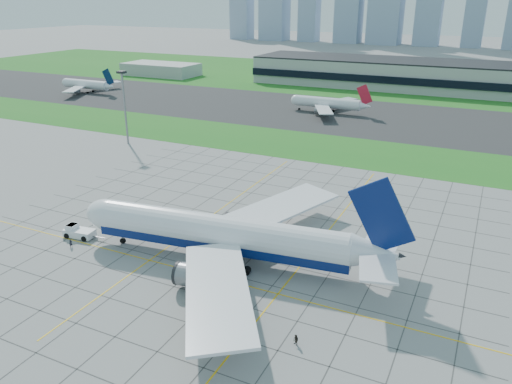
% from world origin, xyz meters
% --- Properties ---
extents(ground, '(1400.00, 1400.00, 0.00)m').
position_xyz_m(ground, '(0.00, 0.00, 0.00)').
color(ground, gray).
rests_on(ground, ground).
extents(grass_median, '(700.00, 35.00, 0.04)m').
position_xyz_m(grass_median, '(0.00, 90.00, 0.02)').
color(grass_median, '#227020').
rests_on(grass_median, ground).
extents(asphalt_taxiway, '(700.00, 75.00, 0.04)m').
position_xyz_m(asphalt_taxiway, '(0.00, 145.00, 0.03)').
color(asphalt_taxiway, '#383838').
rests_on(asphalt_taxiway, ground).
extents(grass_far, '(700.00, 145.00, 0.04)m').
position_xyz_m(grass_far, '(0.00, 255.00, 0.02)').
color(grass_far, '#227020').
rests_on(grass_far, ground).
extents(apron_markings, '(120.00, 130.00, 0.03)m').
position_xyz_m(apron_markings, '(0.43, 11.09, 0.02)').
color(apron_markings, '#474744').
rests_on(apron_markings, ground).
extents(terminal, '(260.00, 43.00, 15.80)m').
position_xyz_m(terminal, '(40.00, 229.87, 7.89)').
color(terminal, '#B7B7B2').
rests_on(terminal, ground).
extents(service_block, '(50.00, 25.00, 8.00)m').
position_xyz_m(service_block, '(-160.00, 210.00, 4.00)').
color(service_block, '#B7B7B2').
rests_on(service_block, ground).
extents(light_mast, '(2.50, 2.50, 25.60)m').
position_xyz_m(light_mast, '(-70.00, 65.00, 16.18)').
color(light_mast, gray).
rests_on(light_mast, ground).
extents(airliner, '(67.00, 67.52, 21.13)m').
position_xyz_m(airliner, '(3.45, 4.44, 5.78)').
color(airliner, white).
rests_on(airliner, ground).
extents(pushback_tug, '(9.93, 4.12, 2.73)m').
position_xyz_m(pushback_tug, '(-30.53, -0.14, 1.21)').
color(pushback_tug, white).
rests_on(pushback_tug, ground).
extents(crew_near, '(0.72, 0.78, 1.79)m').
position_xyz_m(crew_near, '(-28.28, -4.56, 0.89)').
color(crew_near, black).
rests_on(crew_near, ground).
extents(crew_far, '(1.09, 1.01, 1.80)m').
position_xyz_m(crew_far, '(25.96, -13.63, 0.90)').
color(crew_far, black).
rests_on(crew_far, ground).
extents(distant_jet_0, '(34.53, 42.66, 14.08)m').
position_xyz_m(distant_jet_0, '(-157.35, 137.57, 4.48)').
color(distant_jet_0, white).
rests_on(distant_jet_0, ground).
extents(distant_jet_1, '(35.70, 42.66, 14.08)m').
position_xyz_m(distant_jet_1, '(-21.04, 145.56, 4.48)').
color(distant_jet_1, white).
rests_on(distant_jet_1, ground).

